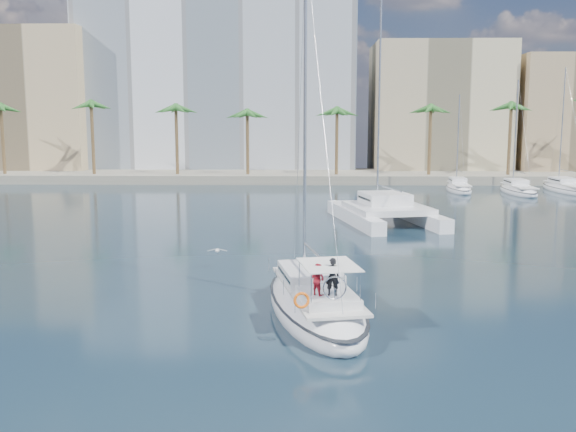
{
  "coord_description": "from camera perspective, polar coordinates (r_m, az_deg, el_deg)",
  "views": [
    {
      "loc": [
        0.87,
        -30.5,
        8.58
      ],
      "look_at": [
        0.24,
        1.5,
        3.77
      ],
      "focal_mm": 40.0,
      "sensor_mm": 36.0,
      "label": 1
    }
  ],
  "objects": [
    {
      "name": "ground",
      "position": [
        31.69,
        -0.48,
        -7.15
      ],
      "size": [
        160.0,
        160.0,
        0.0
      ],
      "primitive_type": "plane",
      "color": "black",
      "rests_on": "ground"
    },
    {
      "name": "main_sloop",
      "position": [
        28.65,
        2.42,
        -7.78
      ],
      "size": [
        5.77,
        11.93,
        16.99
      ],
      "rotation": [
        0.0,
        0.0,
        0.19
      ],
      "color": "white",
      "rests_on": "ground"
    },
    {
      "name": "building_beige",
      "position": [
        102.7,
        13.18,
        9.12
      ],
      "size": [
        20.0,
        14.0,
        20.0
      ],
      "primitive_type": "cube",
      "color": "#C5B78E",
      "rests_on": "ground"
    },
    {
      "name": "palm_right",
      "position": [
        93.57,
        22.16,
        8.97
      ],
      "size": [
        3.6,
        3.6,
        12.3
      ],
      "color": "brown",
      "rests_on": "ground"
    },
    {
      "name": "building_tan_right",
      "position": [
        106.74,
        24.05,
        8.04
      ],
      "size": [
        18.0,
        12.0,
        18.0
      ],
      "primitive_type": "cube",
      "color": "tan",
      "rests_on": "ground"
    },
    {
      "name": "palm_centre",
      "position": [
        87.52,
        0.57,
        9.66
      ],
      "size": [
        3.6,
        3.6,
        12.3
      ],
      "color": "brown",
      "rests_on": "ground"
    },
    {
      "name": "moored_yacht_b",
      "position": [
        80.19,
        19.78,
        1.9
      ],
      "size": [
        3.32,
        10.83,
        13.72
      ],
      "primitive_type": null,
      "rotation": [
        0.0,
        0.0,
        -0.02
      ],
      "color": "white",
      "rests_on": "ground"
    },
    {
      "name": "building_tan_left",
      "position": [
        108.37,
        -22.47,
        9.19
      ],
      "size": [
        22.0,
        14.0,
        22.0
      ],
      "primitive_type": "cube",
      "color": "tan",
      "rests_on": "ground"
    },
    {
      "name": "catamaran",
      "position": [
        54.54,
        8.64,
        0.65
      ],
      "size": [
        9.12,
        14.19,
        18.99
      ],
      "rotation": [
        0.0,
        0.0,
        0.21
      ],
      "color": "white",
      "rests_on": "ground"
    },
    {
      "name": "seagull",
      "position": [
        37.44,
        -6.3,
        -3.05
      ],
      "size": [
        1.16,
        0.5,
        0.21
      ],
      "color": "silver",
      "rests_on": "ground"
    },
    {
      "name": "quay",
      "position": [
        91.85,
        0.59,
        3.57
      ],
      "size": [
        120.0,
        14.0,
        1.2
      ],
      "primitive_type": "cube",
      "color": "gray",
      "rests_on": "ground"
    },
    {
      "name": "palm_left",
      "position": [
        94.2,
        -20.86,
        9.03
      ],
      "size": [
        3.6,
        3.6,
        12.3
      ],
      "color": "brown",
      "rests_on": "ground"
    },
    {
      "name": "moored_yacht_a",
      "position": [
        80.28,
        14.92,
        2.13
      ],
      "size": [
        3.37,
        9.52,
        11.9
      ],
      "primitive_type": null,
      "rotation": [
        0.0,
        0.0,
        -0.07
      ],
      "color": "white",
      "rests_on": "ground"
    },
    {
      "name": "building_modern",
      "position": [
        104.43,
        -6.07,
        11.48
      ],
      "size": [
        42.0,
        16.0,
        28.0
      ],
      "primitive_type": "cube",
      "color": "silver",
      "rests_on": "ground"
    },
    {
      "name": "moored_yacht_c",
      "position": [
        84.33,
        23.54,
        2.0
      ],
      "size": [
        3.98,
        12.33,
        15.54
      ],
      "primitive_type": null,
      "rotation": [
        0.0,
        0.0,
        0.03
      ],
      "color": "white",
      "rests_on": "ground"
    }
  ]
}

